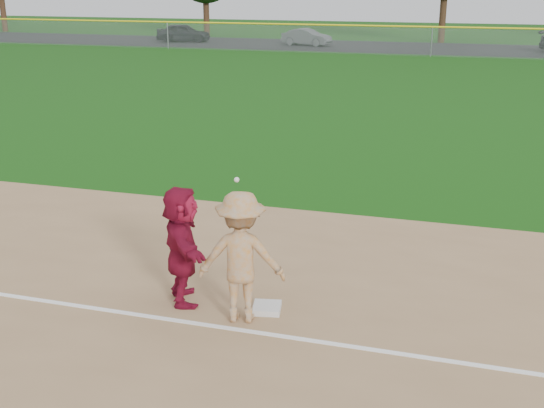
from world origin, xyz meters
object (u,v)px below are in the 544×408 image
(car_mid, at_px, (307,37))
(car_left, at_px, (184,33))
(base_runner, at_px, (182,245))
(first_base, at_px, (267,308))

(car_mid, bearing_deg, car_left, 100.65)
(base_runner, bearing_deg, first_base, -117.32)
(first_base, relative_size, base_runner, 0.22)
(first_base, bearing_deg, car_mid, 103.17)
(base_runner, distance_m, car_left, 50.07)
(base_runner, bearing_deg, car_mid, -17.51)
(base_runner, bearing_deg, car_left, -5.21)
(first_base, height_order, car_left, car_left)
(base_runner, height_order, car_mid, base_runner)
(first_base, distance_m, base_runner, 1.71)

